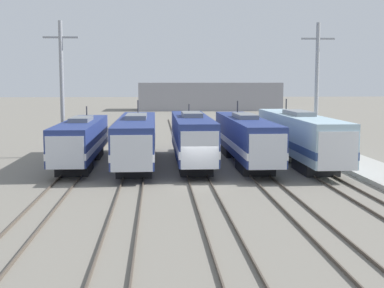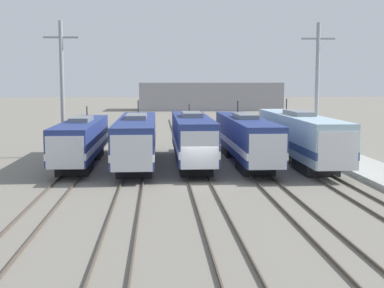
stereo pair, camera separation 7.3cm
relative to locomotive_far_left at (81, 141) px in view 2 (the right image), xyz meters
The scene contains 14 objects.
ground_plane 12.60m from the locomotive_far_left, 43.62° to the right, with size 400.00×400.00×0.00m, color slate.
rail_pair_far_left 8.80m from the locomotive_far_left, 90.00° to the right, with size 1.50×120.00×0.15m.
rail_pair_center_left 9.88m from the locomotive_far_left, 62.32° to the right, with size 1.51×120.00×0.15m.
rail_pair_center 12.58m from the locomotive_far_left, 43.62° to the right, with size 1.51×120.00×0.15m.
rail_pair_center_right 16.11m from the locomotive_far_left, 32.43° to the right, with size 1.51×120.00×0.15m.
rail_pair_far_right 20.03m from the locomotive_far_left, 25.48° to the right, with size 1.50×120.00×0.15m.
locomotive_far_left is the anchor object (origin of this frame).
locomotive_center_left 4.51m from the locomotive_far_left, ahead, with size 3.00×18.71×5.13m.
locomotive_center 9.02m from the locomotive_far_left, ahead, with size 2.82×16.34×4.82m.
locomotive_center_right 13.50m from the locomotive_far_left, ahead, with size 2.82×18.89×5.04m.
locomotive_far_right 18.00m from the locomotive_far_left, ahead, with size 2.96×19.93×5.21m.
catenary_tower_left 6.89m from the locomotive_far_left, 114.41° to the left, with size 3.08×0.36×12.10m.
catenary_tower_right 21.84m from the locomotive_far_left, 13.36° to the left, with size 3.08×0.36×12.10m.
depot_building 86.74m from the locomotive_far_left, 77.55° to the left, with size 33.23×13.10×6.49m.
Camera 2 is at (-2.80, -34.88, 6.81)m, focal length 50.00 mm.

